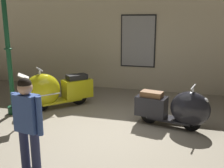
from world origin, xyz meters
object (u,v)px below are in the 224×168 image
scooter_0 (53,90)px  scooter_1 (178,109)px  visitor_0 (28,122)px  info_stanchion (26,102)px  lamppost (7,41)px

scooter_0 → scooter_1: size_ratio=1.02×
visitor_0 → info_stanchion: (-1.35, 1.91, -0.41)m
scooter_0 → scooter_1: 3.19m
scooter_1 → visitor_0: bearing=-116.9°
scooter_0 → lamppost: size_ratio=0.54×
lamppost → scooter_1: bearing=2.4°
visitor_0 → info_stanchion: bearing=44.9°
visitor_0 → info_stanchion: 2.37m
scooter_1 → visitor_0: 3.20m
scooter_0 → scooter_1: scooter_0 is taller
visitor_0 → scooter_0: bearing=31.8°
scooter_0 → lamppost: bearing=-11.3°
scooter_0 → visitor_0: 3.16m
scooter_0 → info_stanchion: size_ratio=1.49×
scooter_0 → info_stanchion: 1.01m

